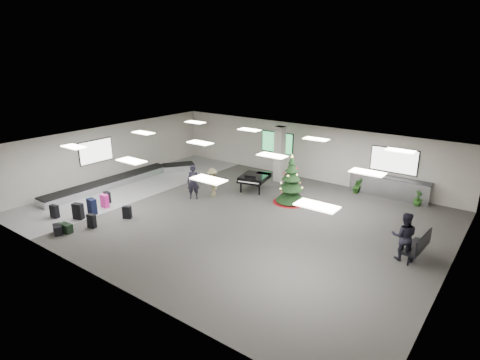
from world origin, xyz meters
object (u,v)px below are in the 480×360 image
Objects in this scene: bench at (419,245)px; potted_plant_left at (357,186)px; traveler_b at (212,182)px; christmas_tree at (291,186)px; grand_piano at (254,178)px; traveler_bench at (404,236)px; pink_suitcase at (105,201)px; potted_plant_right at (418,199)px; service_counter at (389,187)px; traveler_a at (193,182)px; baggage_carousel at (125,180)px.

bench reaches higher than potted_plant_left.
traveler_b is at bearing -179.94° from bench.
christmas_tree is 2.52m from grand_piano.
bench is 7.11m from potted_plant_left.
traveler_bench reaches higher than grand_piano.
bench is 1.11× the size of traveler_b.
traveler_b is at bearing 55.19° from pink_suitcase.
traveler_b is 10.22m from potted_plant_right.
bench reaches higher than grand_piano.
christmas_tree is at bearing -134.81° from service_counter.
traveler_a is at bearing 54.43° from pink_suitcase.
traveler_b is at bearing -155.92° from christmas_tree.
potted_plant_right is (-0.91, 5.90, -0.55)m from traveler_bench.
baggage_carousel is 12.93m from potted_plant_left.
potted_plant_left reaches higher than pink_suitcase.
potted_plant_left is (9.06, 9.22, 0.08)m from pink_suitcase.
grand_piano is at bearing -36.90° from traveler_bench.
christmas_tree is (9.15, 3.02, 0.64)m from baggage_carousel.
christmas_tree reaches higher than potted_plant_right.
baggage_carousel is 15.77m from bench.
traveler_b is 1.89× the size of potted_plant_left.
traveler_bench is (-0.48, -0.30, 0.33)m from bench.
service_counter is at bearing 45.19° from christmas_tree.
traveler_bench is (10.37, -0.08, 0.03)m from traveler_a.
traveler_bench is (6.12, -2.57, 0.05)m from christmas_tree.
traveler_bench is (9.82, -0.92, 0.16)m from traveler_b.
traveler_b is at bearing 23.55° from traveler_a.
traveler_b is (-3.70, -1.65, -0.10)m from christmas_tree.
traveler_b is 7.66m from potted_plant_left.
baggage_carousel is 15.70m from potted_plant_right.
bench is (9.10, -2.65, -0.12)m from grand_piano.
christmas_tree is 4.05m from traveler_b.
potted_plant_right is (5.22, 3.33, -0.50)m from christmas_tree.
potted_plant_left is at bearing -73.79° from traveler_bench.
traveler_bench is at bearing 16.41° from pink_suitcase.
grand_piano is 2.78× the size of potted_plant_right.
service_counter is 2.03× the size of grand_piano.
grand_piano is 8.26m from potted_plant_right.
baggage_carousel is 14.60× the size of pink_suitcase.
service_counter is at bearing 27.67° from baggage_carousel.
traveler_bench is at bearing -55.80° from potted_plant_left.
traveler_a is (2.65, 3.46, 0.56)m from pink_suitcase.
bench is at bearing -76.09° from potted_plant_right.
service_counter is 5.08× the size of potted_plant_left.
traveler_bench is at bearing 16.75° from traveler_b.
bench is 10.32m from traveler_b.
pink_suitcase is at bearing -160.51° from traveler_a.
traveler_bench reaches higher than baggage_carousel.
traveler_a reaches higher than traveler_b.
traveler_b reaches higher than grand_piano.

